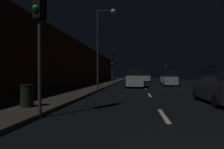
% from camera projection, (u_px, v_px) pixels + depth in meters
% --- Properties ---
extents(ground, '(25.27, 84.00, 0.02)m').
position_uv_depth(ground, '(142.00, 84.00, 27.70)').
color(ground, black).
extents(sidewalk_left, '(4.40, 84.00, 0.15)m').
position_uv_depth(sidewalk_left, '(102.00, 83.00, 28.55)').
color(sidewalk_left, '#38332B').
rests_on(sidewalk_left, ground).
extents(building_facade_left, '(0.80, 63.00, 6.03)m').
position_uv_depth(building_facade_left, '(79.00, 64.00, 25.42)').
color(building_facade_left, '#472319').
rests_on(building_facade_left, ground).
extents(lane_centerline, '(0.16, 29.51, 0.01)m').
position_uv_depth(lane_centerline, '(145.00, 88.00, 18.70)').
color(lane_centerline, beige).
rests_on(lane_centerline, ground).
extents(traffic_light_near_left, '(0.37, 0.48, 5.27)m').
position_uv_depth(traffic_light_near_left, '(39.00, 5.00, 5.99)').
color(traffic_light_near_left, '#38383A').
rests_on(traffic_light_near_left, ground).
extents(traffic_light_far_left, '(0.35, 0.48, 4.53)m').
position_uv_depth(traffic_light_far_left, '(112.00, 61.00, 23.87)').
color(traffic_light_far_left, '#38383A').
rests_on(traffic_light_far_left, ground).
extents(traffic_light_far_right, '(0.32, 0.46, 4.58)m').
position_uv_depth(traffic_light_far_right, '(166.00, 64.00, 30.36)').
color(traffic_light_far_right, '#38383A').
rests_on(traffic_light_far_right, ground).
extents(streetlamp_overhead, '(1.70, 0.44, 7.25)m').
position_uv_depth(streetlamp_overhead, '(103.00, 37.00, 15.69)').
color(streetlamp_overhead, '#2D2D30').
rests_on(streetlamp_overhead, ground).
extents(trash_bin_curbside, '(0.55, 0.55, 0.93)m').
position_uv_depth(trash_bin_curbside, '(27.00, 96.00, 7.30)').
color(trash_bin_curbside, black).
rests_on(trash_bin_curbside, sidewalk_left).
extents(car_approaching_headlights, '(2.02, 4.37, 2.20)m').
position_uv_depth(car_approaching_headlights, '(135.00, 79.00, 20.41)').
color(car_approaching_headlights, '#A5A8AD').
rests_on(car_approaching_headlights, ground).
extents(car_distant_taillights, '(1.85, 4.01, 2.02)m').
position_uv_depth(car_distant_taillights, '(145.00, 77.00, 36.43)').
color(car_distant_taillights, '#A5A8AD').
rests_on(car_distant_taillights, ground).
extents(car_parked_right_far, '(1.80, 3.89, 1.96)m').
position_uv_depth(car_parked_right_far, '(169.00, 79.00, 23.38)').
color(car_parked_right_far, '#A5A8AD').
rests_on(car_parked_right_far, ground).
extents(car_parked_right_near, '(1.79, 3.87, 1.95)m').
position_uv_depth(car_parked_right_near, '(221.00, 86.00, 8.99)').
color(car_parked_right_near, black).
rests_on(car_parked_right_near, ground).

